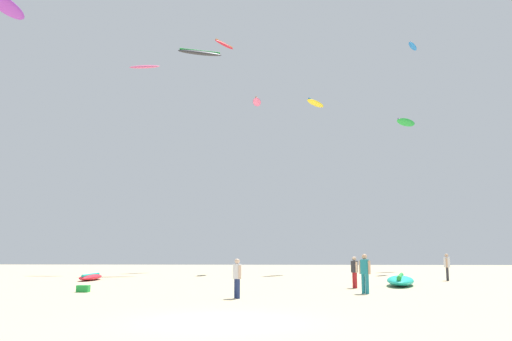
{
  "coord_description": "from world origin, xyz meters",
  "views": [
    {
      "loc": [
        1.59,
        -14.36,
        1.89
      ],
      "look_at": [
        0.0,
        19.53,
        7.27
      ],
      "focal_mm": 35.91,
      "sensor_mm": 36.0,
      "label": 1
    }
  ],
  "objects_px": {
    "kite_aloft_8": "(200,53)",
    "kite_aloft_5": "(224,44)",
    "kite_aloft_3": "(413,46)",
    "kite_aloft_4": "(316,103)",
    "kite_aloft_1": "(257,102)",
    "person_left": "(354,270)",
    "cooler_box": "(83,289)",
    "kite_aloft_7": "(5,5)",
    "person_right": "(447,265)",
    "kite_aloft_2": "(406,122)",
    "kite_grounded_mid": "(400,280)",
    "person_foreground": "(237,275)",
    "kite_grounded_near": "(91,277)",
    "kite_aloft_6": "(144,67)",
    "person_midground": "(365,270)"
  },
  "relations": [
    {
      "from": "person_foreground",
      "to": "kite_aloft_2",
      "type": "relative_size",
      "value": 0.53
    },
    {
      "from": "kite_aloft_6",
      "to": "kite_aloft_8",
      "type": "height_order",
      "value": "kite_aloft_8"
    },
    {
      "from": "kite_grounded_near",
      "to": "kite_aloft_3",
      "type": "bearing_deg",
      "value": 32.56
    },
    {
      "from": "kite_aloft_6",
      "to": "kite_aloft_8",
      "type": "distance_m",
      "value": 5.73
    },
    {
      "from": "kite_aloft_7",
      "to": "kite_aloft_8",
      "type": "height_order",
      "value": "kite_aloft_8"
    },
    {
      "from": "kite_aloft_2",
      "to": "kite_aloft_7",
      "type": "height_order",
      "value": "kite_aloft_7"
    },
    {
      "from": "person_foreground",
      "to": "kite_grounded_near",
      "type": "distance_m",
      "value": 16.74
    },
    {
      "from": "kite_aloft_4",
      "to": "kite_aloft_7",
      "type": "distance_m",
      "value": 27.17
    },
    {
      "from": "person_right",
      "to": "kite_aloft_5",
      "type": "xyz_separation_m",
      "value": [
        -17.17,
        20.3,
        24.18
      ]
    },
    {
      "from": "kite_aloft_3",
      "to": "kite_aloft_8",
      "type": "bearing_deg",
      "value": -169.89
    },
    {
      "from": "person_foreground",
      "to": "kite_aloft_8",
      "type": "distance_m",
      "value": 33.22
    },
    {
      "from": "kite_aloft_2",
      "to": "kite_aloft_7",
      "type": "distance_m",
      "value": 39.51
    },
    {
      "from": "cooler_box",
      "to": "kite_aloft_8",
      "type": "xyz_separation_m",
      "value": [
        1.6,
        22.86,
        20.85
      ]
    },
    {
      "from": "kite_aloft_2",
      "to": "person_left",
      "type": "bearing_deg",
      "value": -110.01
    },
    {
      "from": "person_right",
      "to": "kite_grounded_near",
      "type": "distance_m",
      "value": 23.55
    },
    {
      "from": "person_right",
      "to": "cooler_box",
      "type": "xyz_separation_m",
      "value": [
        -20.22,
        -10.54,
        -0.86
      ]
    },
    {
      "from": "person_right",
      "to": "kite_aloft_1",
      "type": "bearing_deg",
      "value": -24.2
    },
    {
      "from": "kite_aloft_7",
      "to": "kite_aloft_1",
      "type": "bearing_deg",
      "value": 48.53
    },
    {
      "from": "cooler_box",
      "to": "kite_grounded_near",
      "type": "bearing_deg",
      "value": 108.57
    },
    {
      "from": "person_foreground",
      "to": "person_left",
      "type": "height_order",
      "value": "person_left"
    },
    {
      "from": "kite_grounded_near",
      "to": "kite_aloft_3",
      "type": "height_order",
      "value": "kite_aloft_3"
    },
    {
      "from": "kite_aloft_1",
      "to": "kite_aloft_4",
      "type": "xyz_separation_m",
      "value": [
        5.6,
        -0.45,
        -0.33
      ]
    },
    {
      "from": "kite_aloft_7",
      "to": "kite_aloft_5",
      "type": "bearing_deg",
      "value": 65.4
    },
    {
      "from": "kite_aloft_3",
      "to": "kite_aloft_7",
      "type": "xyz_separation_m",
      "value": [
        -31.46,
        -20.77,
        -5.27
      ]
    },
    {
      "from": "kite_grounded_near",
      "to": "cooler_box",
      "type": "height_order",
      "value": "kite_grounded_near"
    },
    {
      "from": "person_left",
      "to": "cooler_box",
      "type": "relative_size",
      "value": 2.91
    },
    {
      "from": "kite_aloft_2",
      "to": "kite_aloft_3",
      "type": "relative_size",
      "value": 1.18
    },
    {
      "from": "kite_aloft_3",
      "to": "kite_aloft_7",
      "type": "height_order",
      "value": "kite_aloft_3"
    },
    {
      "from": "kite_aloft_5",
      "to": "kite_grounded_mid",
      "type": "bearing_deg",
      "value": -63.06
    },
    {
      "from": "kite_aloft_7",
      "to": "person_left",
      "type": "bearing_deg",
      "value": -7.06
    },
    {
      "from": "kite_grounded_near",
      "to": "person_right",
      "type": "bearing_deg",
      "value": 1.73
    },
    {
      "from": "kite_aloft_3",
      "to": "cooler_box",
      "type": "bearing_deg",
      "value": -130.88
    },
    {
      "from": "kite_grounded_near",
      "to": "kite_aloft_7",
      "type": "xyz_separation_m",
      "value": [
        -5.05,
        -3.9,
        17.38
      ]
    },
    {
      "from": "kite_aloft_3",
      "to": "kite_aloft_4",
      "type": "height_order",
      "value": "kite_aloft_3"
    },
    {
      "from": "kite_aloft_2",
      "to": "cooler_box",
      "type": "bearing_deg",
      "value": -127.32
    },
    {
      "from": "kite_aloft_8",
      "to": "kite_aloft_5",
      "type": "bearing_deg",
      "value": 79.66
    },
    {
      "from": "kite_aloft_6",
      "to": "kite_aloft_4",
      "type": "bearing_deg",
      "value": -1.63
    },
    {
      "from": "kite_grounded_mid",
      "to": "kite_aloft_2",
      "type": "bearing_deg",
      "value": 74.34
    },
    {
      "from": "kite_aloft_1",
      "to": "kite_aloft_2",
      "type": "relative_size",
      "value": 0.92
    },
    {
      "from": "person_foreground",
      "to": "kite_aloft_3",
      "type": "distance_m",
      "value": 40.03
    },
    {
      "from": "kite_aloft_1",
      "to": "kite_aloft_3",
      "type": "distance_m",
      "value": 17.65
    },
    {
      "from": "kite_aloft_3",
      "to": "kite_grounded_near",
      "type": "bearing_deg",
      "value": -147.44
    },
    {
      "from": "person_foreground",
      "to": "person_midground",
      "type": "relative_size",
      "value": 0.9
    },
    {
      "from": "person_right",
      "to": "kite_aloft_2",
      "type": "relative_size",
      "value": 0.58
    },
    {
      "from": "kite_aloft_7",
      "to": "cooler_box",
      "type": "bearing_deg",
      "value": -35.37
    },
    {
      "from": "kite_grounded_near",
      "to": "kite_grounded_mid",
      "type": "bearing_deg",
      "value": -12.96
    },
    {
      "from": "person_left",
      "to": "cooler_box",
      "type": "xyz_separation_m",
      "value": [
        -13.14,
        -3.27,
        -0.79
      ]
    },
    {
      "from": "person_midground",
      "to": "kite_grounded_near",
      "type": "xyz_separation_m",
      "value": [
        -16.41,
        10.17,
        -0.83
      ]
    },
    {
      "from": "person_midground",
      "to": "person_left",
      "type": "distance_m",
      "value": 3.6
    },
    {
      "from": "kite_aloft_1",
      "to": "kite_aloft_3",
      "type": "xyz_separation_m",
      "value": [
        15.99,
        3.26,
        6.72
      ]
    }
  ]
}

